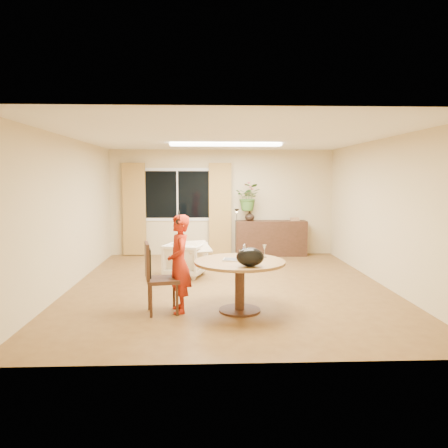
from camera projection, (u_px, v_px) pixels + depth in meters
name	position (u px, v px, depth m)	size (l,w,h in m)	color
floor	(229.00, 286.00, 7.73)	(6.50, 6.50, 0.00)	brown
ceiling	(229.00, 137.00, 7.45)	(6.50, 6.50, 0.00)	white
wall_back	(222.00, 202.00, 10.82)	(5.50, 5.50, 0.00)	#CEB886
wall_left	(69.00, 213.00, 7.48)	(6.50, 6.50, 0.00)	#CEB886
wall_right	(384.00, 212.00, 7.70)	(6.50, 6.50, 0.00)	#CEB886
window	(177.00, 195.00, 10.74)	(1.70, 0.03, 1.30)	white
curtain_left	(134.00, 209.00, 10.65)	(0.55, 0.08, 2.25)	olive
curtain_right	(220.00, 209.00, 10.74)	(0.55, 0.08, 2.25)	olive
ceiling_panel	(226.00, 145.00, 8.65)	(2.20, 0.35, 0.05)	white
dining_table	(240.00, 272.00, 6.20)	(1.29, 1.29, 0.73)	brown
dining_chair	(163.00, 278.00, 6.14)	(0.48, 0.44, 1.01)	#311D10
child	(179.00, 264.00, 6.17)	(0.33, 0.51, 1.39)	red
laptop	(235.00, 252.00, 6.22)	(0.35, 0.23, 0.23)	#B7B7BC
tumbler	(241.00, 253.00, 6.48)	(0.07, 0.07, 0.11)	white
wine_glass	(265.00, 251.00, 6.44)	(0.07, 0.07, 0.19)	white
pot_lid	(257.00, 256.00, 6.48)	(0.20, 0.20, 0.03)	white
handbag	(250.00, 257.00, 5.77)	(0.37, 0.22, 0.25)	black
armchair	(185.00, 260.00, 8.47)	(0.70, 0.72, 0.66)	beige
throw	(198.00, 243.00, 8.35)	(0.45, 0.55, 0.03)	beige
sideboard	(271.00, 238.00, 10.72)	(1.73, 0.42, 0.86)	#311D10
vase	(250.00, 216.00, 10.64)	(0.24, 0.24, 0.25)	black
bouquet	(249.00, 197.00, 10.59)	(0.59, 0.51, 0.66)	#2F6F29
book_stack	(295.00, 219.00, 10.69)	(0.21, 0.16, 0.09)	#95704B
desk_lamp	(237.00, 215.00, 10.57)	(0.13, 0.13, 0.32)	black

